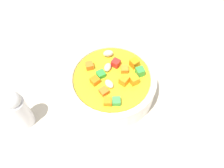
{
  "coord_description": "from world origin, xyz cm",
  "views": [
    {
      "loc": [
        23.55,
        -3.34,
        39.89
      ],
      "look_at": [
        0.0,
        0.0,
        2.61
      ],
      "focal_mm": 38.76,
      "sensor_mm": 36.0,
      "label": 1
    }
  ],
  "objects": [
    {
      "name": "pepper_shaker",
      "position": [
        3.94,
        -15.91,
        4.53
      ],
      "size": [
        3.11,
        3.11,
        9.11
      ],
      "color": "silver",
      "rests_on": "ground_plane"
    },
    {
      "name": "soup_bowl_main",
      "position": [
        -0.0,
        0.01,
        2.84
      ],
      "size": [
        15.96,
        15.96,
        6.31
      ],
      "color": "white",
      "rests_on": "ground_plane"
    },
    {
      "name": "ground_plane",
      "position": [
        0.0,
        0.0,
        -1.0
      ],
      "size": [
        140.0,
        140.0,
        2.0
      ],
      "primitive_type": "cube",
      "color": "#BAB2A0"
    },
    {
      "name": "spoon",
      "position": [
        -13.04,
        -0.89,
        0.4
      ],
      "size": [
        14.18,
        17.93,
        0.85
      ],
      "rotation": [
        0.0,
        0.0,
        5.36
      ],
      "color": "silver",
      "rests_on": "ground_plane"
    }
  ]
}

